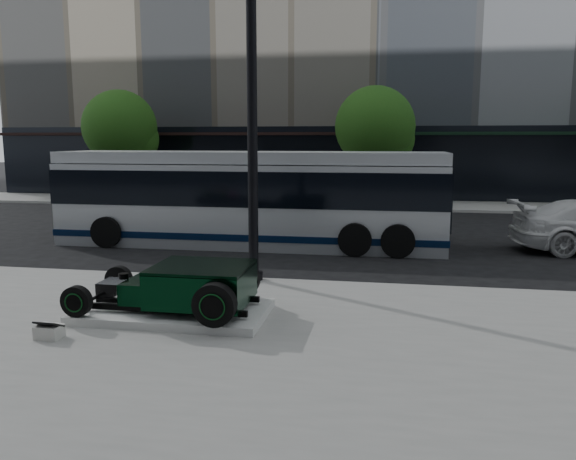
# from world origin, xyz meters

# --- Properties ---
(ground) EXTENTS (120.00, 120.00, 0.00)m
(ground) POSITION_xyz_m (0.00, 0.00, 0.00)
(ground) COLOR black
(ground) RESTS_ON ground
(sidewalk_far) EXTENTS (70.00, 4.00, 0.12)m
(sidewalk_far) POSITION_xyz_m (0.00, 14.00, 0.06)
(sidewalk_far) COLOR gray
(sidewalk_far) RESTS_ON ground
(street_trees) EXTENTS (29.80, 3.80, 5.70)m
(street_trees) POSITION_xyz_m (1.15, 13.07, 3.77)
(street_trees) COLOR black
(street_trees) RESTS_ON sidewalk_far
(display_plinth) EXTENTS (3.40, 1.80, 0.15)m
(display_plinth) POSITION_xyz_m (-2.13, -5.04, 0.20)
(display_plinth) COLOR silver
(display_plinth) RESTS_ON sidewalk_near
(hot_rod) EXTENTS (3.22, 2.00, 0.81)m
(hot_rod) POSITION_xyz_m (-1.79, -5.04, 0.70)
(hot_rod) COLOR black
(hot_rod) RESTS_ON display_plinth
(info_plaque) EXTENTS (0.41, 0.31, 0.31)m
(info_plaque) POSITION_xyz_m (-3.66, -6.53, 0.24)
(info_plaque) COLOR silver
(info_plaque) RESTS_ON sidewalk_near
(lamppost) EXTENTS (0.41, 0.41, 7.42)m
(lamppost) POSITION_xyz_m (-1.31, -2.20, 3.55)
(lamppost) COLOR black
(lamppost) RESTS_ON sidewalk_near
(transit_bus) EXTENTS (12.12, 2.88, 2.92)m
(transit_bus) POSITION_xyz_m (-2.60, 2.69, 1.49)
(transit_bus) COLOR silver
(transit_bus) RESTS_ON ground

